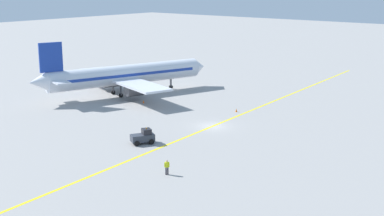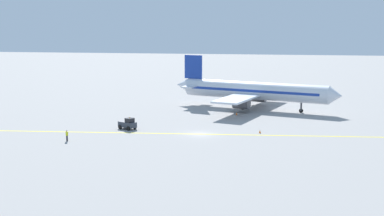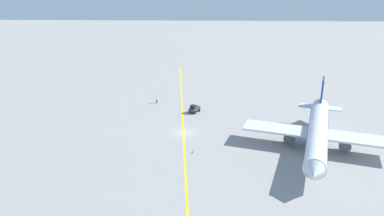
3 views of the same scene
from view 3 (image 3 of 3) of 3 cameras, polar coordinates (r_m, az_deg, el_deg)
ground_plane at (r=79.32m, az=-1.32°, el=-3.77°), size 400.00×400.00×0.00m
apron_yellow_centreline at (r=79.32m, az=-1.32°, el=-3.77°), size 9.57×119.68×0.01m
airplane_at_gate at (r=74.30m, az=18.63°, el=-3.44°), size 28.27×34.74×10.60m
baggage_tug_dark at (r=90.49m, az=0.36°, el=-0.11°), size 2.83×3.35×2.11m
ground_crew_worker at (r=97.49m, az=-5.41°, el=1.29°), size 0.40×0.48×1.68m
traffic_cone_near_nose at (r=70.60m, az=0.09°, el=-6.64°), size 0.32×0.32×0.55m
traffic_cone_mid_apron at (r=76.30m, az=12.40°, el=-5.03°), size 0.32×0.32×0.55m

